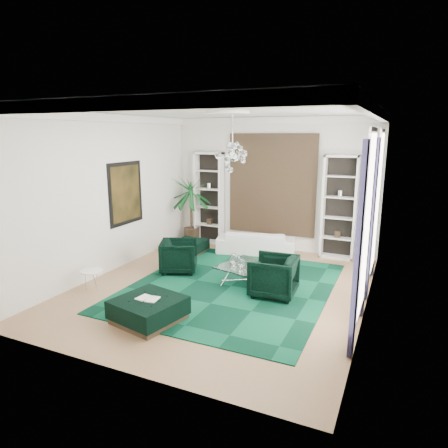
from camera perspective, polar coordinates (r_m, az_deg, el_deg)
The scene contains 30 objects.
floor at distance 8.98m, azimuth -0.29°, elevation -9.14°, with size 6.00×7.00×0.02m, color #A57D57.
ceiling at distance 8.34m, azimuth -0.32°, elevation 16.00°, with size 6.00×7.00×0.02m, color white.
wall_back at distance 11.70m, azimuth 6.93°, elevation 5.62°, with size 6.00×0.02×3.80m, color white.
wall_front at distance 5.53m, azimuth -15.68°, elevation -2.80°, with size 6.00×0.02×3.80m, color white.
wall_left at distance 10.07m, azimuth -16.11°, elevation 4.05°, with size 0.02×7.00×3.80m, color white.
wall_right at distance 7.72m, azimuth 20.46°, elevation 1.20°, with size 0.02×7.00×3.80m, color white.
crown_molding at distance 8.33m, azimuth -0.32°, elevation 15.25°, with size 6.00×7.00×0.18m, color white, non-canonical shape.
ceiling_medallion at distance 8.61m, azimuth 0.54°, elevation 15.64°, with size 0.90×0.90×0.05m, color white.
tapestry at distance 11.65m, azimuth 6.85°, elevation 5.59°, with size 2.50×0.06×2.80m, color black.
shelving_left at distance 12.31m, azimuth -2.12°, elevation 3.70°, with size 0.90×0.38×2.80m, color white, non-canonical shape.
shelving_right at distance 11.15m, azimuth 16.14°, elevation 2.25°, with size 0.90×0.38×2.80m, color white, non-canonical shape.
painting at distance 10.51m, azimuth -13.81°, elevation 4.26°, with size 0.04×1.30×1.60m, color black.
window_near at distance 6.84m, azimuth 19.72°, elevation -0.15°, with size 0.03×1.10×2.90m, color white.
curtain_near_a at distance 6.15m, azimuth 18.57°, elevation -3.88°, with size 0.07×0.30×3.25m, color black.
curtain_near_b at distance 7.65m, azimuth 19.83°, elevation -0.76°, with size 0.07×0.30×3.25m, color black.
window_far at distance 9.19m, azimuth 21.05°, elevation 2.91°, with size 0.03×1.10×2.90m, color white.
curtain_far_a at distance 8.47m, azimuth 20.33°, elevation 0.46°, with size 0.07×0.30×3.25m, color black.
curtain_far_b at distance 10.00m, azimuth 21.03°, elevation 2.19°, with size 0.07×0.30×3.25m, color black.
rug at distance 9.02m, azimuth 1.03°, elevation -8.89°, with size 4.20×5.00×0.02m, color black.
sofa at distance 11.43m, azimuth 4.57°, elevation -2.59°, with size 2.19×0.85×0.64m, color silver.
armchair_left at distance 9.91m, azimuth -6.45°, elevation -4.58°, with size 0.85×0.88×0.80m, color black.
armchair_right at distance 8.49m, azimuth 7.11°, elevation -7.39°, with size 0.91×0.94×0.85m, color black.
coffee_table at distance 9.19m, azimuth 3.61°, elevation -7.19°, with size 1.20×1.20×0.41m, color white, non-canonical shape.
ottoman_side at distance 11.47m, azimuth -4.83°, elevation -3.24°, with size 0.82×0.82×0.37m, color black.
ottoman_front at distance 7.52m, azimuth -10.72°, elevation -11.99°, with size 1.09×1.09×0.44m, color black.
book at distance 7.43m, azimuth -10.80°, elevation -10.36°, with size 0.40×0.27×0.03m, color white.
side_table at distance 9.20m, azimuth -18.29°, elevation -7.72°, with size 0.46×0.46×0.44m, color white.
palm at distance 12.44m, azimuth -4.73°, elevation 3.42°, with size 1.66×1.66×2.65m, color #134C1F, non-canonical shape.
chandelier at distance 8.71m, azimuth 1.20°, elevation 9.55°, with size 0.76×0.76×0.69m, color white, non-canonical shape.
table_plant at distance 8.76m, azimuth 4.90°, elevation -5.97°, with size 0.13×0.11×0.24m, color #134C1F.
Camera 1 is at (3.48, -7.57, 3.34)m, focal length 32.00 mm.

